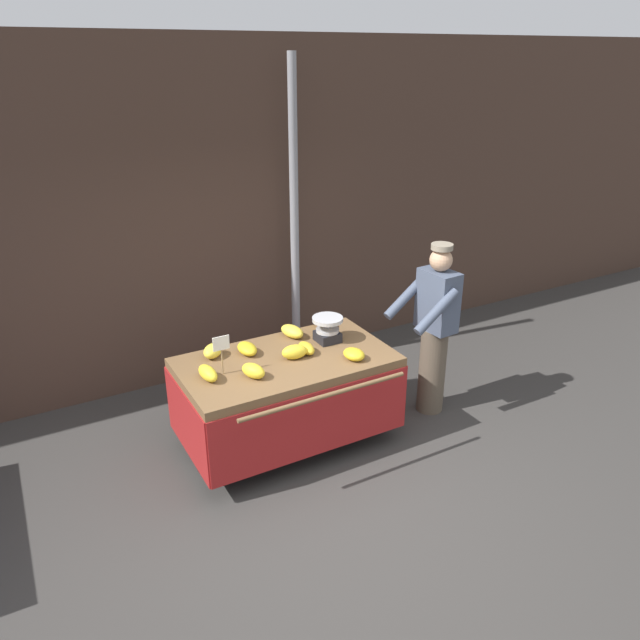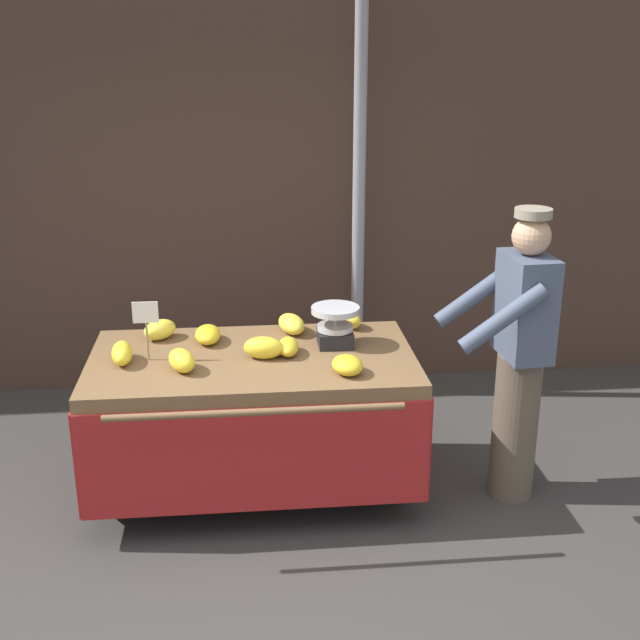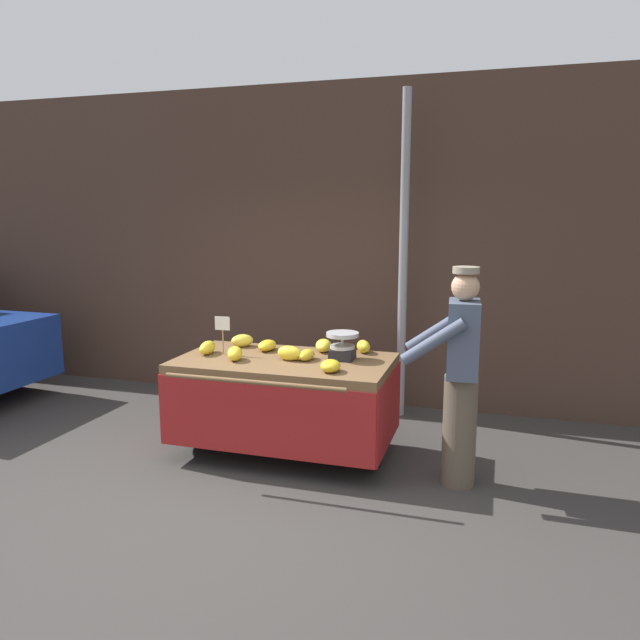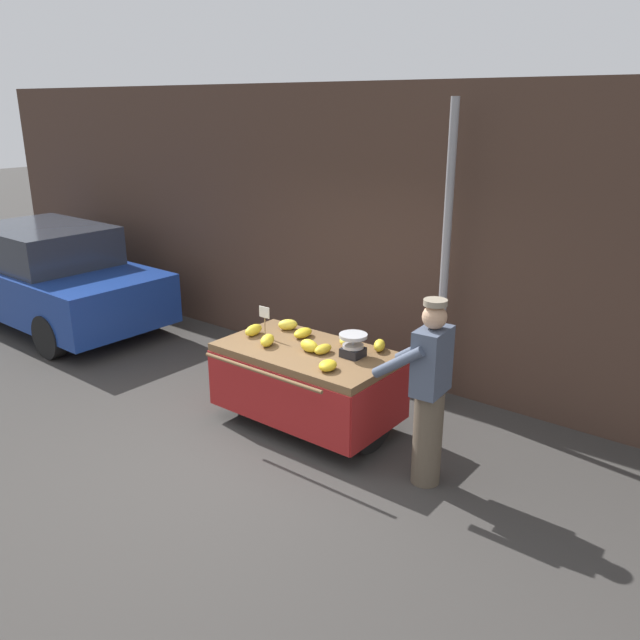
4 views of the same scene
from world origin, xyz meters
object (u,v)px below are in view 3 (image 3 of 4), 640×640
at_px(price_sign, 222,327).
at_px(banana_bunch_1, 207,348).
at_px(street_pole, 403,258).
at_px(banana_bunch_2, 267,345).
at_px(banana_bunch_5, 324,345).
at_px(banana_bunch_8, 235,354).
at_px(vendor_person, 460,377).
at_px(banana_bunch_7, 242,341).
at_px(weighing_scale, 342,346).
at_px(banana_bunch_4, 289,353).
at_px(banana_bunch_3, 307,355).
at_px(banana_bunch_0, 330,366).
at_px(banana_bunch_6, 363,347).
at_px(banana_cart, 284,384).

relative_size(price_sign, banana_bunch_1, 1.33).
relative_size(street_pole, banana_bunch_2, 13.29).
height_order(banana_bunch_2, banana_bunch_5, banana_bunch_5).
height_order(banana_bunch_8, vendor_person, vendor_person).
xyz_separation_m(banana_bunch_7, vendor_person, (2.03, -0.49, -0.06)).
relative_size(weighing_scale, banana_bunch_7, 1.32).
relative_size(banana_bunch_1, banana_bunch_4, 1.14).
distance_m(banana_bunch_2, banana_bunch_3, 0.52).
relative_size(street_pole, banana_bunch_0, 15.83).
distance_m(banana_bunch_0, banana_bunch_2, 0.93).
distance_m(price_sign, banana_bunch_4, 0.67).
height_order(banana_bunch_2, banana_bunch_4, banana_bunch_4).
height_order(banana_bunch_4, banana_bunch_7, banana_bunch_4).
relative_size(banana_bunch_0, banana_bunch_5, 0.79).
bearing_deg(banana_bunch_4, weighing_scale, 21.28).
bearing_deg(banana_bunch_1, banana_bunch_4, -0.66).
height_order(weighing_scale, banana_bunch_1, weighing_scale).
relative_size(banana_bunch_6, vendor_person, 0.12).
distance_m(street_pole, banana_bunch_7, 1.84).
distance_m(price_sign, vendor_person, 2.09).
bearing_deg(banana_bunch_8, banana_cart, 24.71).
distance_m(banana_bunch_0, banana_bunch_6, 0.73).
relative_size(banana_bunch_5, banana_bunch_6, 1.25).
relative_size(banana_bunch_2, banana_bunch_5, 0.94).
relative_size(banana_bunch_0, vendor_person, 0.12).
height_order(banana_bunch_6, banana_bunch_8, banana_bunch_8).
xyz_separation_m(banana_bunch_2, banana_bunch_5, (0.50, 0.12, 0.01)).
xyz_separation_m(banana_cart, banana_bunch_6, (0.60, 0.42, 0.28)).
xyz_separation_m(weighing_scale, banana_bunch_7, (-1.02, 0.21, -0.06)).
xyz_separation_m(banana_bunch_1, banana_bunch_4, (0.78, -0.01, 0.01)).
distance_m(banana_bunch_4, vendor_person, 1.43).
bearing_deg(banana_bunch_2, price_sign, -142.25).
relative_size(weighing_scale, banana_bunch_1, 1.09).
xyz_separation_m(banana_cart, banana_bunch_0, (0.50, -0.30, 0.28)).
bearing_deg(banana_cart, banana_bunch_6, 34.88).
relative_size(street_pole, vendor_person, 1.93).
bearing_deg(banana_bunch_6, banana_cart, -145.12).
bearing_deg(banana_bunch_6, weighing_scale, -111.81).
xyz_separation_m(banana_bunch_2, vendor_person, (1.75, -0.41, -0.05)).
bearing_deg(street_pole, banana_bunch_6, -101.50).
distance_m(weighing_scale, banana_bunch_6, 0.32).
height_order(weighing_scale, banana_bunch_8, weighing_scale).
distance_m(price_sign, banana_bunch_2, 0.45).
height_order(price_sign, banana_bunch_6, price_sign).
xyz_separation_m(banana_bunch_5, banana_bunch_6, (0.36, 0.06, 0.00)).
relative_size(weighing_scale, banana_bunch_2, 1.12).
distance_m(banana_bunch_1, vendor_person, 2.21).
xyz_separation_m(banana_cart, banana_bunch_3, (0.20, 0.01, 0.27)).
bearing_deg(street_pole, banana_bunch_4, -117.57).
distance_m(banana_bunch_4, banana_bunch_6, 0.71).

